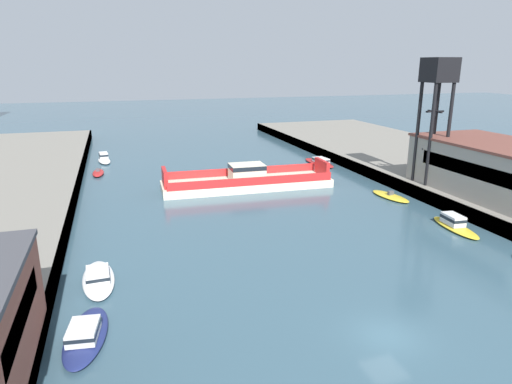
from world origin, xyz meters
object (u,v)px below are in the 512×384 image
at_px(crane_tower, 438,85).
at_px(moored_boat_far_left, 98,278).
at_px(moored_boat_near_right, 454,224).
at_px(moored_boat_near_left, 104,158).
at_px(moored_boat_mid_left, 320,162).
at_px(warehouse_shed, 503,170).
at_px(moored_boat_far_right, 98,173).
at_px(moored_boat_mid_right, 85,334).
at_px(chain_ferry, 247,181).
at_px(moored_boat_upstream_b, 390,196).

bearing_deg(crane_tower, moored_boat_far_left, -161.95).
relative_size(moored_boat_near_right, crane_tower, 0.45).
distance_m(moored_boat_near_left, moored_boat_near_right, 57.54).
bearing_deg(moored_boat_mid_left, moored_boat_far_left, -135.93).
height_order(warehouse_shed, crane_tower, crane_tower).
height_order(moored_boat_far_right, crane_tower, crane_tower).
distance_m(moored_boat_near_left, moored_boat_far_left, 47.23).
relative_size(moored_boat_near_left, moored_boat_mid_right, 0.89).
bearing_deg(warehouse_shed, moored_boat_mid_left, 108.82).
height_order(moored_boat_mid_right, warehouse_shed, warehouse_shed).
height_order(chain_ferry, moored_boat_upstream_b, chain_ferry).
distance_m(moored_boat_near_right, crane_tower, 18.66).
relative_size(moored_boat_far_left, warehouse_shed, 0.33).
xyz_separation_m(chain_ferry, moored_boat_mid_right, (-19.61, -31.12, -0.54)).
xyz_separation_m(moored_boat_near_right, moored_boat_far_left, (-35.01, -1.56, -0.07)).
bearing_deg(warehouse_shed, moored_boat_far_right, 144.83).
bearing_deg(moored_boat_far_left, moored_boat_upstream_b, 20.53).
relative_size(moored_boat_far_right, warehouse_shed, 0.24).
bearing_deg(chain_ferry, moored_boat_mid_left, 33.51).
height_order(moored_boat_near_right, warehouse_shed, warehouse_shed).
bearing_deg(moored_boat_far_right, crane_tower, -30.56).
relative_size(moored_boat_near_left, warehouse_shed, 0.30).
bearing_deg(moored_boat_near_right, chain_ferry, 126.31).
height_order(chain_ferry, moored_boat_near_right, chain_ferry).
distance_m(moored_boat_mid_left, moored_boat_far_right, 36.07).
distance_m(moored_boat_near_right, moored_boat_far_right, 50.85).
bearing_deg(crane_tower, moored_boat_mid_right, -152.97).
relative_size(chain_ferry, moored_boat_mid_left, 2.76).
xyz_separation_m(chain_ferry, moored_boat_near_left, (-18.99, 23.90, -0.42)).
height_order(moored_boat_upstream_b, warehouse_shed, warehouse_shed).
xyz_separation_m(moored_boat_near_right, moored_boat_far_right, (-35.78, 36.13, -0.27)).
height_order(moored_boat_near_right, moored_boat_upstream_b, moored_boat_near_right).
distance_m(chain_ferry, moored_boat_far_left, 30.10).
distance_m(moored_boat_far_left, crane_tower, 44.81).
height_order(moored_boat_mid_left, crane_tower, crane_tower).
xyz_separation_m(moored_boat_mid_right, moored_boat_upstream_b, (35.73, 20.94, -0.28)).
distance_m(moored_boat_near_right, moored_boat_mid_right, 36.82).
relative_size(moored_boat_far_left, moored_boat_upstream_b, 1.10).
height_order(moored_boat_mid_left, moored_boat_far_right, moored_boat_mid_left).
bearing_deg(chain_ferry, crane_tower, -25.03).
relative_size(moored_boat_mid_left, moored_boat_mid_right, 1.20).
relative_size(moored_boat_near_left, moored_boat_upstream_b, 0.97).
distance_m(moored_boat_far_right, moored_boat_upstream_b, 43.48).
distance_m(moored_boat_upstream_b, warehouse_shed, 13.06).
bearing_deg(moored_boat_upstream_b, crane_tower, 0.89).
height_order(moored_boat_mid_right, moored_boat_far_left, moored_boat_mid_right).
height_order(moored_boat_far_right, moored_boat_upstream_b, moored_boat_far_right).
relative_size(moored_boat_far_right, moored_boat_upstream_b, 0.80).
relative_size(moored_boat_near_right, moored_boat_mid_right, 1.00).
distance_m(moored_boat_far_right, crane_tower, 49.98).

